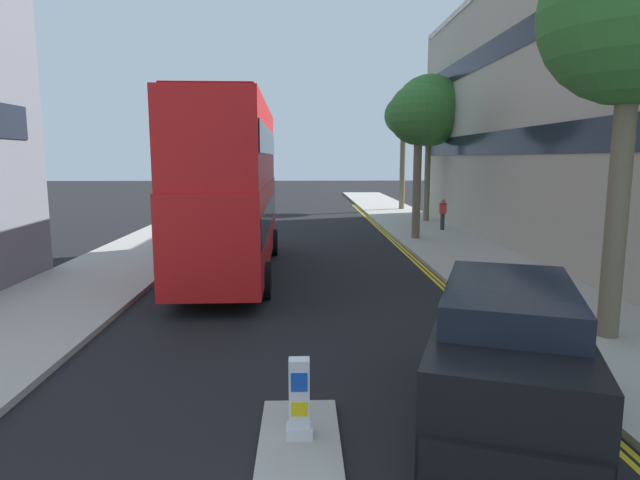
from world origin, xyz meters
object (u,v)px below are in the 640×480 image
at_px(double_decker_bus_away, 231,184).
at_px(taxi_minivan, 507,362).
at_px(pedestrian_far, 443,214).
at_px(keep_left_bollard, 299,401).

relative_size(double_decker_bus_away, taxi_minivan, 2.10).
distance_m(double_decker_bus_away, pedestrian_far, 13.87).
relative_size(keep_left_bollard, taxi_minivan, 0.22).
distance_m(keep_left_bollard, double_decker_bus_away, 11.49).
bearing_deg(taxi_minivan, pedestrian_far, 77.65).
height_order(keep_left_bollard, double_decker_bus_away, double_decker_bus_away).
distance_m(keep_left_bollard, taxi_minivan, 2.92).
relative_size(taxi_minivan, pedestrian_far, 3.19).
bearing_deg(double_decker_bus_away, keep_left_bollard, -78.25).
bearing_deg(pedestrian_far, taxi_minivan, -102.35).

